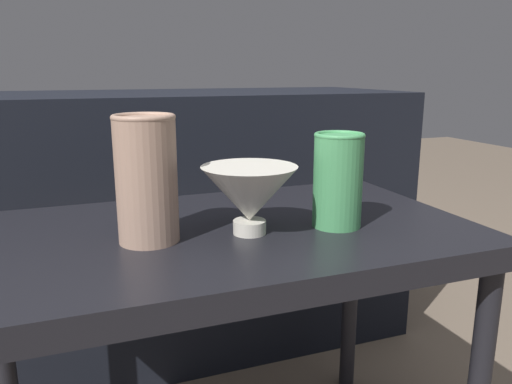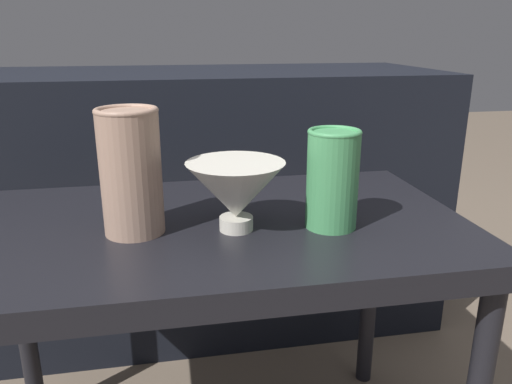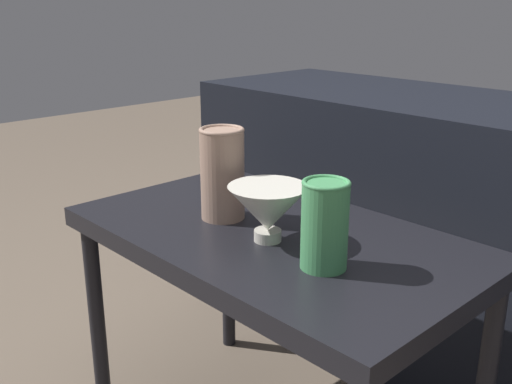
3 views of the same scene
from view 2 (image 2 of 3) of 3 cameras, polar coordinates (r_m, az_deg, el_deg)
The scene contains 5 objects.
table at distance 0.84m, azimuth -4.70°, elevation -6.84°, with size 0.82×0.48×0.52m.
couch_backdrop at distance 1.44m, azimuth -7.17°, elevation -0.71°, with size 1.34×0.50×0.71m.
bowl at distance 0.76m, azimuth -2.33°, elevation 0.12°, with size 0.15×0.15×0.11m.
vase_textured_left at distance 0.76m, azimuth -14.12°, elevation 2.39°, with size 0.09×0.09×0.19m.
vase_colorful_right at distance 0.78m, azimuth 8.74°, elevation 1.59°, with size 0.08×0.08×0.16m.
Camera 2 is at (-0.07, -0.76, 0.81)m, focal length 35.00 mm.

